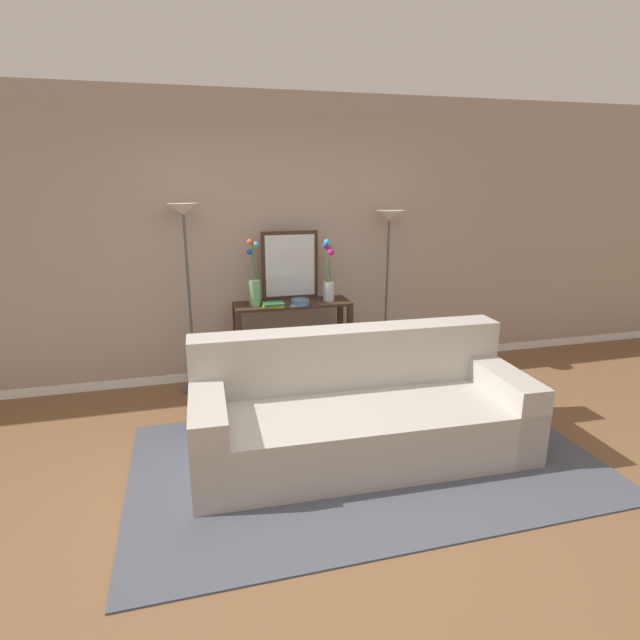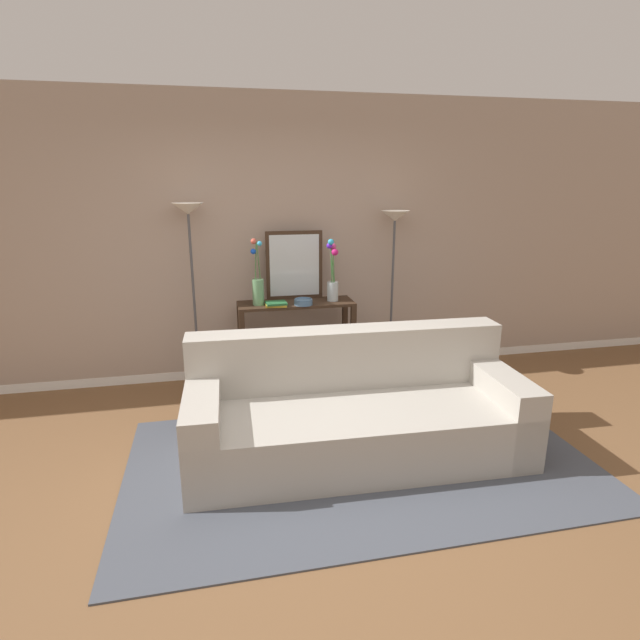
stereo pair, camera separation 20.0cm
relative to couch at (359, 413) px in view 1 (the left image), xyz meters
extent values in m
cube|color=brown|center=(-0.45, -0.54, -0.32)|extent=(16.00, 16.00, 0.02)
cube|color=white|center=(-0.45, 1.78, -0.26)|extent=(12.00, 0.15, 0.09)
cube|color=tan|center=(-0.45, 1.78, 1.12)|extent=(12.00, 0.14, 2.68)
cube|color=#474C56|center=(0.00, -0.17, -0.30)|extent=(3.30, 1.92, 0.01)
cube|color=#ADA89E|center=(0.00, -0.07, -0.10)|extent=(2.45, 1.05, 0.42)
cube|color=#ADA89E|center=(0.01, 0.29, 0.34)|extent=(2.43, 0.34, 0.46)
cube|color=#ADA89E|center=(-1.09, -0.03, -0.01)|extent=(0.27, 0.98, 0.60)
cube|color=#ADA89E|center=(1.09, -0.10, -0.01)|extent=(0.27, 0.98, 0.60)
cube|color=#382619|center=(-0.20, 1.39, 0.51)|extent=(1.11, 0.37, 0.03)
cube|color=#382619|center=(-0.20, 1.39, -0.16)|extent=(1.02, 0.31, 0.01)
cube|color=#382619|center=(-0.73, 1.23, 0.10)|extent=(0.05, 0.05, 0.81)
cube|color=#382619|center=(0.33, 1.23, 0.10)|extent=(0.05, 0.05, 0.81)
cube|color=#382619|center=(-0.73, 1.55, 0.10)|extent=(0.05, 0.05, 0.81)
cube|color=#382619|center=(0.33, 1.55, 0.10)|extent=(0.05, 0.05, 0.81)
cylinder|color=#4C4C51|center=(-1.15, 1.49, -0.30)|extent=(0.26, 0.26, 0.02)
cylinder|color=#4C4C51|center=(-1.15, 1.49, 0.54)|extent=(0.02, 0.02, 1.65)
cone|color=silver|center=(-1.15, 1.49, 1.42)|extent=(0.28, 0.28, 0.10)
cylinder|color=#4C4C51|center=(0.81, 1.49, -0.30)|extent=(0.26, 0.26, 0.02)
cylinder|color=#4C4C51|center=(0.81, 1.49, 0.49)|extent=(0.02, 0.02, 1.56)
cone|color=silver|center=(0.81, 1.49, 1.32)|extent=(0.28, 0.28, 0.10)
cube|color=#382619|center=(-0.19, 1.55, 0.86)|extent=(0.55, 0.02, 0.66)
cube|color=silver|center=(-0.19, 1.54, 0.86)|extent=(0.48, 0.01, 0.59)
cylinder|color=#669E6B|center=(-0.56, 1.37, 0.65)|extent=(0.11, 0.11, 0.24)
cylinder|color=#3D7538|center=(-0.58, 1.37, 0.90)|extent=(0.02, 0.03, 0.26)
sphere|color=blue|center=(-0.59, 1.38, 1.03)|extent=(0.05, 0.05, 0.05)
cylinder|color=#3D7538|center=(-0.55, 1.35, 0.94)|extent=(0.03, 0.03, 0.33)
sphere|color=#37B4E9|center=(-0.54, 1.34, 1.11)|extent=(0.04, 0.04, 0.04)
cylinder|color=#3D7538|center=(-0.57, 1.38, 0.95)|extent=(0.03, 0.03, 0.35)
sphere|color=#D75341|center=(-0.59, 1.39, 1.12)|extent=(0.05, 0.05, 0.05)
cylinder|color=silver|center=(0.16, 1.38, 0.62)|extent=(0.11, 0.11, 0.18)
cylinder|color=#3D7538|center=(0.16, 1.36, 0.86)|extent=(0.02, 0.01, 0.29)
sphere|color=#C91B6F|center=(0.17, 1.34, 1.01)|extent=(0.06, 0.06, 0.06)
cylinder|color=#3D7538|center=(0.14, 1.38, 0.89)|extent=(0.01, 0.05, 0.35)
sphere|color=#6021E4|center=(0.12, 1.37, 1.06)|extent=(0.05, 0.05, 0.05)
cylinder|color=#3D7538|center=(0.15, 1.37, 0.91)|extent=(0.04, 0.04, 0.39)
sphere|color=#31ABE0|center=(0.13, 1.35, 1.10)|extent=(0.06, 0.06, 0.06)
cylinder|color=#3D7538|center=(0.16, 1.39, 0.88)|extent=(0.03, 0.01, 0.34)
sphere|color=#D73F88|center=(0.16, 1.41, 1.05)|extent=(0.07, 0.07, 0.07)
cylinder|color=#4C7093|center=(-0.15, 1.28, 0.55)|extent=(0.17, 0.17, 0.05)
torus|color=#4C7093|center=(-0.15, 1.28, 0.58)|extent=(0.17, 0.17, 0.01)
cube|color=gold|center=(-0.41, 1.29, 0.54)|extent=(0.21, 0.18, 0.02)
cube|color=#236033|center=(-0.41, 1.27, 0.56)|extent=(0.19, 0.16, 0.02)
cube|color=navy|center=(-0.64, 1.39, -0.26)|extent=(0.03, 0.14, 0.10)
cube|color=#6B3360|center=(-0.60, 1.39, -0.26)|extent=(0.04, 0.14, 0.10)
cube|color=#236033|center=(-0.57, 1.39, -0.26)|extent=(0.03, 0.14, 0.10)
cube|color=#BC3328|center=(-0.53, 1.39, -0.26)|extent=(0.04, 0.15, 0.10)
cube|color=gold|center=(-0.47, 1.39, -0.25)|extent=(0.06, 0.18, 0.11)
cube|color=maroon|center=(-0.41, 1.39, -0.26)|extent=(0.06, 0.13, 0.11)
cube|color=#1E7075|center=(-0.36, 1.39, -0.26)|extent=(0.03, 0.14, 0.10)
cube|color=tan|center=(-0.33, 1.39, -0.26)|extent=(0.04, 0.17, 0.10)
camera|label=1|loc=(-1.17, -3.25, 1.68)|focal=28.55mm
camera|label=2|loc=(-0.98, -3.30, 1.68)|focal=28.55mm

